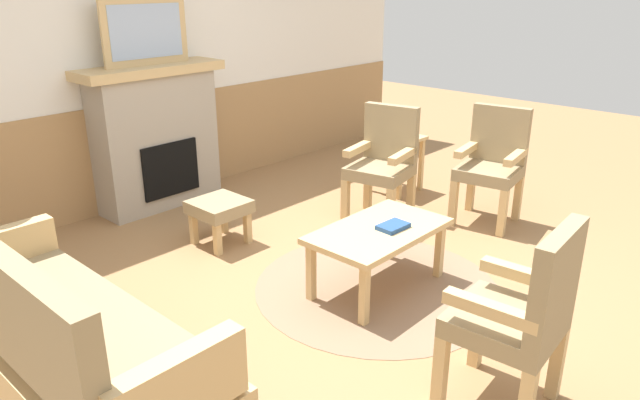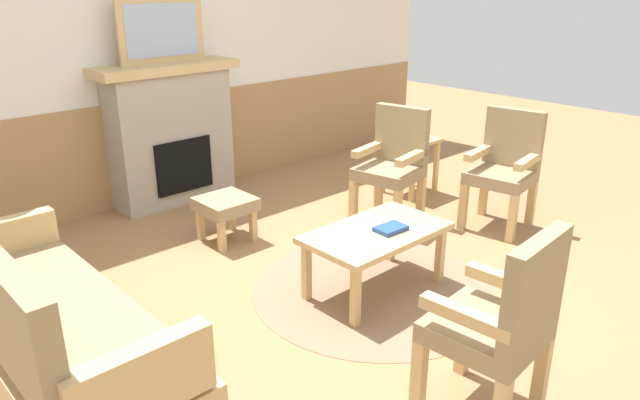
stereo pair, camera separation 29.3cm
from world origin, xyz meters
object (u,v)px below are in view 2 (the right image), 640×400
Objects in this scene: book_on_table at (391,228)px; armchair_near_fireplace at (505,164)px; fireplace at (171,133)px; armchair_by_window_left at (393,160)px; couch at (52,327)px; armchair_front_left at (502,320)px; framed_picture at (162,30)px; coffee_table at (376,237)px; side_table at (411,150)px; footstool at (226,207)px.

armchair_near_fireplace is (1.56, 0.10, 0.08)m from book_on_table.
fireplace reaches higher than armchair_by_window_left.
fireplace is 0.72× the size of couch.
armchair_front_left is at bearing -116.57° from book_on_table.
armchair_front_left is at bearing -96.58° from framed_picture.
framed_picture reaches higher than coffee_table.
armchair_by_window_left is at bearing 7.20° from couch.
side_table is (2.20, 2.28, -0.10)m from armchair_front_left.
fireplace is at bearing 92.16° from coffee_table.
book_on_table is 0.37× the size of side_table.
book_on_table is 1.26m from armchair_by_window_left.
armchair_by_window_left is (0.96, 0.80, 0.08)m from book_on_table.
armchair_near_fireplace reaches higher than side_table.
footstool is 0.73× the size of side_table.
armchair_near_fireplace is at bearing -54.71° from fireplace.
armchair_by_window_left is (-0.59, 0.70, 0.00)m from armchair_near_fireplace.
side_table is at bearing 27.15° from armchair_by_window_left.
book_on_table is at bearing -140.25° from armchair_by_window_left.
fireplace is 1.62× the size of framed_picture.
framed_picture is 0.82× the size of armchair_by_window_left.
fireplace is at bearing 83.42° from armchair_front_left.
fireplace reaches higher than couch.
fireplace is at bearing 125.29° from armchair_near_fireplace.
fireplace is 3.25× the size of footstool.
armchair_front_left is (-0.25, -2.57, 0.25)m from footstool.
side_table reaches higher than coffee_table.
armchair_front_left reaches higher than coffee_table.
framed_picture is at bearing 90.00° from fireplace.
framed_picture reaches higher than footstool.
armchair_by_window_left is 0.75m from side_table.
couch is 2.06m from book_on_table.
fireplace reaches higher than armchair_front_left.
book_on_table is 1.28m from armchair_front_left.
armchair_near_fireplace is at bearing -49.89° from armchair_by_window_left.
footstool is (-0.32, 1.42, -0.17)m from book_on_table.
footstool is at bearing -99.06° from framed_picture.
framed_picture is 2.28m from armchair_by_window_left.
fireplace is 2.36× the size of side_table.
book_on_table is (0.15, -2.51, -1.10)m from framed_picture.
fireplace reaches higher than side_table.
footstool is 2.31m from armchair_near_fireplace.
couch reaches higher than coffee_table.
fireplace reaches higher than armchair_near_fireplace.
framed_picture reaches higher than book_on_table.
footstool is at bearing 102.84° from book_on_table.
framed_picture is 2.71m from coffee_table.
framed_picture is at bearing 83.42° from armchair_front_left.
side_table is (3.64, 0.72, 0.04)m from couch.
framed_picture is at bearing 125.28° from armchair_near_fireplace.
couch is 1.97m from footstool.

